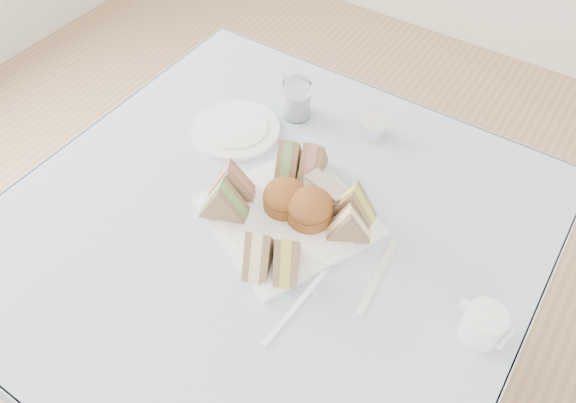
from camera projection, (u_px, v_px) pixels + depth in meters
The scene contains 21 objects.
floor at pixel (274, 379), 1.68m from camera, with size 4.00×4.00×0.00m, color #9E7751.
table at pixel (271, 318), 1.40m from camera, with size 0.90×0.90×0.74m, color brown.
tablecloth at pixel (266, 226), 1.12m from camera, with size 1.02×1.02×0.01m, color silver.
serving_plate at pixel (288, 216), 1.12m from camera, with size 0.29×0.29×0.01m, color white.
sandwich_fl_a at pixel (231, 180), 1.12m from camera, with size 0.10×0.05×0.09m, color #987356, non-canonical shape.
sandwich_fl_b at pixel (223, 199), 1.09m from camera, with size 0.10×0.05×0.09m, color #987356, non-canonical shape.
sandwich_fr_a at pixel (287, 254), 1.01m from camera, with size 0.09×0.04×0.08m, color #987356, non-canonical shape.
sandwich_fr_b at pixel (259, 248), 1.01m from camera, with size 0.10×0.05×0.09m, color #987356, non-canonical shape.
sandwich_bl_a at pixel (289, 155), 1.17m from camera, with size 0.09×0.04×0.08m, color #987356, non-canonical shape.
sandwich_bl_b at pixel (313, 158), 1.16m from camera, with size 0.09×0.04×0.08m, color #987356, non-canonical shape.
sandwich_br_a at pixel (349, 222), 1.06m from camera, with size 0.09×0.04×0.08m, color #987356, non-canonical shape.
sandwich_br_b at pixel (353, 201), 1.09m from camera, with size 0.09×0.04×0.08m, color #987356, non-canonical shape.
scone_left at pixel (285, 197), 1.11m from camera, with size 0.09×0.09×0.06m, color brown.
scone_right at pixel (310, 208), 1.09m from camera, with size 0.09×0.09×0.06m, color brown.
pastry_slice at pixel (326, 191), 1.13m from camera, with size 0.09×0.04×0.04m, color beige.
side_plate at pixel (237, 129), 1.29m from camera, with size 0.20×0.20×0.01m, color white.
water_glass at pixel (297, 99), 1.30m from camera, with size 0.07×0.07×0.10m, color white.
tea_strainer at pixel (374, 129), 1.27m from camera, with size 0.07×0.07×0.04m, color white.
knife at pixel (377, 277), 1.04m from camera, with size 0.01×0.18×0.00m, color white.
fork at pixel (296, 307), 0.99m from camera, with size 0.01×0.19×0.00m, color white.
creamer_jug at pixel (483, 324), 0.94m from camera, with size 0.07×0.07×0.06m, color white.
Camera 1 is at (0.42, -0.55, 1.62)m, focal length 35.00 mm.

